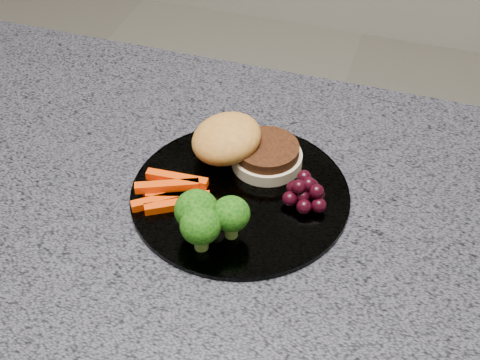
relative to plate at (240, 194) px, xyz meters
name	(u,v)px	position (x,y,z in m)	size (l,w,h in m)	color
countertop	(155,204)	(-0.10, -0.03, -0.02)	(1.20, 0.60, 0.04)	#4F4E58
plate	(240,194)	(0.00, 0.00, 0.00)	(0.26, 0.26, 0.01)	white
burger	(241,147)	(-0.02, 0.06, 0.02)	(0.16, 0.11, 0.05)	beige
carrot_sticks	(173,192)	(-0.07, -0.03, 0.01)	(0.09, 0.07, 0.02)	#F03D04
broccoli	(207,217)	(-0.01, -0.08, 0.04)	(0.08, 0.07, 0.06)	olive
grape_bunch	(306,192)	(0.08, 0.01, 0.02)	(0.05, 0.05, 0.03)	black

